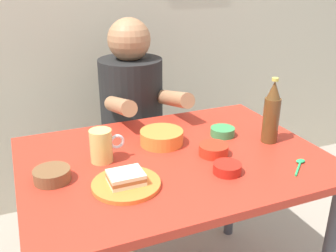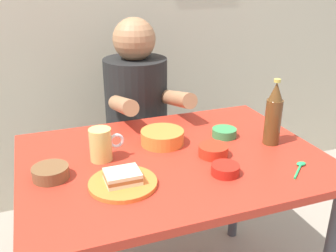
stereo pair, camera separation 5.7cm
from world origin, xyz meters
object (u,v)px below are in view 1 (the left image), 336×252
dining_table (173,178)px  plate_orange (126,184)px  person_seated (132,99)px  sauce_bowl_chili (214,149)px  sandwich (126,177)px  stool (134,170)px  beer_bottle (272,114)px  beer_mug (102,146)px

dining_table → plate_orange: (-0.22, -0.14, 0.10)m
person_seated → sauce_bowl_chili: size_ratio=6.54×
sandwich → sauce_bowl_chili: sandwich is taller
dining_table → stool: 0.70m
stool → plate_orange: (-0.26, -0.77, 0.40)m
person_seated → plate_orange: bearing=-109.0°
dining_table → sauce_bowl_chili: 0.19m
dining_table → plate_orange: size_ratio=5.00×
plate_orange → beer_bottle: (0.63, 0.11, 0.11)m
stool → person_seated: 0.42m
person_seated → beer_mug: 0.63m
person_seated → sandwich: person_seated is taller
person_seated → sandwich: size_ratio=6.54×
plate_orange → beer_mug: 0.21m
dining_table → beer_bottle: bearing=-4.2°
person_seated → sauce_bowl_chili: (0.10, -0.67, -0.00)m
dining_table → beer_mug: size_ratio=8.73×
person_seated → beer_mug: person_seated is taller
stool → beer_bottle: 0.91m
person_seated → sauce_bowl_chili: person_seated is taller
stool → beer_bottle: (0.37, -0.66, 0.51)m
dining_table → person_seated: 0.63m
sauce_bowl_chili → beer_bottle: bearing=4.2°
beer_bottle → sauce_bowl_chili: 0.28m
sandwich → beer_bottle: beer_bottle is taller
plate_orange → sandwich: bearing=0.0°
plate_orange → beer_mug: (-0.03, 0.20, 0.05)m
person_seated → sandwich: bearing=-109.0°
person_seated → sandwich: (-0.26, -0.76, 0.01)m
plate_orange → sauce_bowl_chili: (0.36, 0.09, 0.02)m
person_seated → beer_bottle: (0.37, -0.65, 0.09)m
person_seated → beer_bottle: size_ratio=2.75×
plate_orange → sauce_bowl_chili: 0.38m
dining_table → beer_bottle: size_ratio=4.20×
stool → sauce_bowl_chili: bearing=-81.4°
dining_table → sandwich: sandwich is taller
sandwich → sauce_bowl_chili: size_ratio=1.00×
beer_bottle → sandwich: bearing=-170.2°
dining_table → stool: dining_table is taller
dining_table → stool: (0.04, 0.63, -0.30)m
plate_orange → dining_table: bearing=31.9°
beer_bottle → sauce_bowl_chili: size_ratio=2.38×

